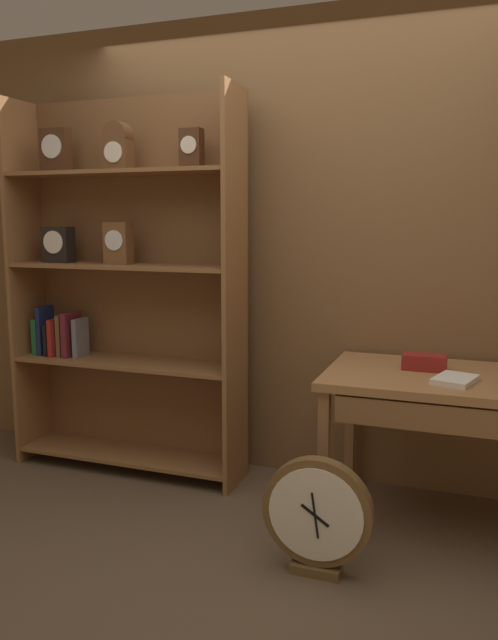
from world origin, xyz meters
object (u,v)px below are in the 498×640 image
(toolbox_small, at_px, (425,362))
(round_clock_large, at_px, (317,515))
(workbench, at_px, (479,395))
(open_repair_manual, at_px, (455,380))
(bookshelf, at_px, (122,286))

(toolbox_small, bearing_deg, round_clock_large, -117.33)
(workbench, distance_m, toolbox_small, 0.30)
(workbench, relative_size, open_repair_manual, 6.42)
(round_clock_large, bearing_deg, open_repair_manual, 43.98)
(bookshelf, xyz_separation_m, toolbox_small, (1.72, -0.08, -0.30))
(workbench, xyz_separation_m, round_clock_large, (-0.61, -0.59, -0.42))
(open_repair_manual, bearing_deg, bookshelf, -172.38)
(workbench, relative_size, toolbox_small, 6.79)
(round_clock_large, bearing_deg, toolbox_small, 62.67)
(round_clock_large, bearing_deg, workbench, 44.13)
(toolbox_small, xyz_separation_m, open_repair_manual, (0.15, -0.20, -0.03))
(bookshelf, relative_size, toolbox_small, 10.43)
(open_repair_manual, bearing_deg, workbench, 60.85)
(bookshelf, distance_m, toolbox_small, 1.75)
(bookshelf, height_order, open_repair_manual, bookshelf)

